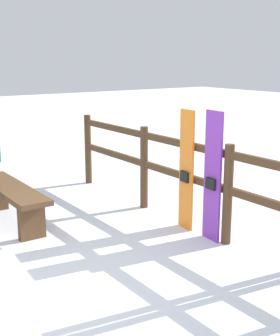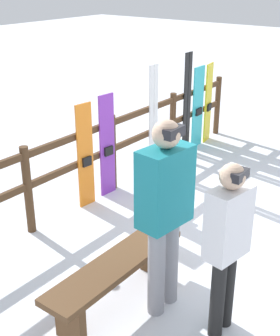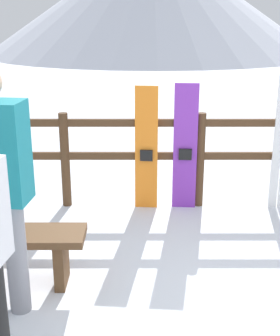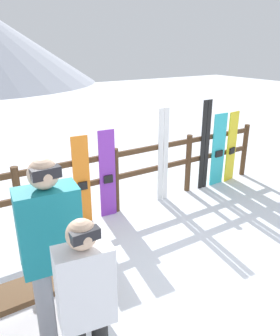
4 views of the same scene
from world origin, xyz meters
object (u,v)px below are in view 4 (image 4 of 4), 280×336
at_px(bench, 22,300).
at_px(ski_pair_white, 163,156).
at_px(snowboard_cyan, 218,150).
at_px(ski_pair_black, 205,146).
at_px(person_white, 87,302).
at_px(snowboard_purple, 107,175).
at_px(snowboard_yellow, 231,147).
at_px(snowboard_orange, 82,181).
at_px(person_teal, 52,248).

bearing_deg(bench, ski_pair_white, 29.72).
bearing_deg(snowboard_cyan, ski_pair_black, 179.42).
bearing_deg(person_white, snowboard_cyan, 33.47).
xyz_separation_m(person_white, snowboard_purple, (1.43, 2.49, -0.21)).
xyz_separation_m(person_white, snowboard_yellow, (4.12, 2.49, -0.22)).
bearing_deg(bench, snowboard_purple, 42.62).
height_order(person_white, snowboard_orange, person_white).
height_order(bench, ski_pair_white, ski_pair_white).
bearing_deg(snowboard_yellow, snowboard_purple, 180.00).
relative_size(bench, person_white, 1.02).
relative_size(person_teal, ski_pair_black, 1.08).
distance_m(bench, person_teal, 0.81).
bearing_deg(ski_pair_black, snowboard_orange, -179.92).
height_order(person_teal, snowboard_cyan, person_teal).
height_order(bench, snowboard_orange, snowboard_orange).
xyz_separation_m(person_teal, snowboard_yellow, (4.16, 1.92, -0.35)).
bearing_deg(snowboard_orange, ski_pair_white, 0.14).
bearing_deg(snowboard_purple, person_teal, -127.43).
bearing_deg(person_teal, snowboard_purple, 52.57).
distance_m(snowboard_cyan, snowboard_yellow, 0.35).
distance_m(snowboard_purple, snowboard_cyan, 2.34).
relative_size(person_white, snowboard_yellow, 1.12).
relative_size(ski_pair_white, ski_pair_black, 0.97).
height_order(snowboard_cyan, snowboard_yellow, snowboard_cyan).
bearing_deg(person_teal, snowboard_yellow, 24.79).
relative_size(person_teal, snowboard_purple, 1.28).
bearing_deg(person_teal, ski_pair_white, 37.38).
bearing_deg(snowboard_yellow, person_white, -148.84).
xyz_separation_m(person_teal, snowboard_cyan, (3.81, 1.92, -0.34)).
bearing_deg(ski_pair_black, snowboard_cyan, -0.58).
bearing_deg(snowboard_cyan, ski_pair_white, 179.84).
relative_size(bench, ski_pair_black, 0.95).
xyz_separation_m(snowboard_cyan, snowboard_yellow, (0.35, -0.00, -0.00)).
relative_size(person_white, ski_pair_black, 0.93).
distance_m(person_teal, snowboard_purple, 2.44).
bearing_deg(ski_pair_black, person_white, -143.87).
bearing_deg(ski_pair_white, snowboard_cyan, -0.16).
height_order(person_white, ski_pair_white, ski_pair_white).
distance_m(snowboard_orange, ski_pair_white, 1.48).
bearing_deg(bench, person_teal, -56.54).
bearing_deg(snowboard_purple, snowboard_yellow, -0.00).
xyz_separation_m(person_white, ski_pair_white, (2.48, 2.49, -0.10)).
distance_m(snowboard_orange, snowboard_purple, 0.42).
distance_m(bench, snowboard_yellow, 4.68).
bearing_deg(ski_pair_black, snowboard_purple, -179.90).
distance_m(snowboard_purple, ski_pair_white, 1.06).
relative_size(ski_pair_white, snowboard_cyan, 1.16).
distance_m(person_white, snowboard_cyan, 4.52).
xyz_separation_m(bench, snowboard_purple, (1.70, 1.57, 0.35)).
relative_size(person_teal, person_white, 1.16).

